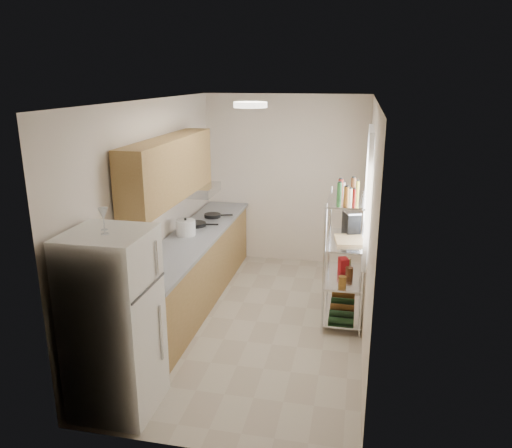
{
  "coord_description": "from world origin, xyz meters",
  "views": [
    {
      "loc": [
        1.1,
        -5.32,
        2.84
      ],
      "look_at": [
        -0.06,
        0.25,
        1.15
      ],
      "focal_mm": 35.0,
      "sensor_mm": 36.0,
      "label": 1
    }
  ],
  "objects": [
    {
      "name": "storage_bag",
      "position": [
        0.99,
        0.46,
        0.64
      ],
      "size": [
        0.14,
        0.17,
        0.16
      ],
      "primitive_type": "cube",
      "rotation": [
        0.0,
        0.0,
        0.32
      ],
      "color": "red",
      "rests_on": "bakers_rack"
    },
    {
      "name": "room",
      "position": [
        0.0,
        0.0,
        1.3
      ],
      "size": [
        2.52,
        4.42,
        2.62
      ],
      "color": "#B5A993",
      "rests_on": "ground"
    },
    {
      "name": "upper_cabinets",
      "position": [
        -1.05,
        0.1,
        1.81
      ],
      "size": [
        0.33,
        2.2,
        0.72
      ],
      "primitive_type": "cube",
      "color": "#9C7742",
      "rests_on": "room"
    },
    {
      "name": "espresso_machine",
      "position": [
        1.06,
        0.55,
        1.15
      ],
      "size": [
        0.24,
        0.28,
        0.28
      ],
      "primitive_type": "cube",
      "rotation": [
        0.0,
        0.0,
        0.34
      ],
      "color": "black",
      "rests_on": "bakers_rack"
    },
    {
      "name": "rice_cooker",
      "position": [
        -1.0,
        0.42,
        1.0
      ],
      "size": [
        0.25,
        0.25,
        0.2
      ],
      "primitive_type": "cylinder",
      "color": "silver",
      "rests_on": "counter_run"
    },
    {
      "name": "refrigerator",
      "position": [
        -0.87,
        -1.81,
        0.82
      ],
      "size": [
        0.67,
        0.67,
        1.64
      ],
      "primitive_type": "cube",
      "color": "white",
      "rests_on": "ground"
    },
    {
      "name": "counter_run",
      "position": [
        -0.92,
        0.44,
        0.45
      ],
      "size": [
        0.63,
        3.51,
        0.9
      ],
      "color": "#9C7742",
      "rests_on": "ground"
    },
    {
      "name": "wine_glass_b",
      "position": [
        -0.85,
        -1.86,
        1.74
      ],
      "size": [
        0.08,
        0.08,
        0.22
      ],
      "primitive_type": null,
      "color": "silver",
      "rests_on": "refrigerator"
    },
    {
      "name": "bakers_rack",
      "position": [
        1.0,
        0.3,
        1.11
      ],
      "size": [
        0.45,
        0.9,
        1.73
      ],
      "color": "silver",
      "rests_on": "ground"
    },
    {
      "name": "frying_pan_large",
      "position": [
        -1.01,
        0.83,
        0.92
      ],
      "size": [
        0.31,
        0.31,
        0.05
      ],
      "primitive_type": "cylinder",
      "rotation": [
        0.0,
        0.0,
        0.16
      ],
      "color": "black",
      "rests_on": "counter_run"
    },
    {
      "name": "ceiling_dome",
      "position": [
        0.0,
        -0.3,
        2.57
      ],
      "size": [
        0.34,
        0.34,
        0.05
      ],
      "primitive_type": "cylinder",
      "color": "white",
      "rests_on": "room"
    },
    {
      "name": "cutting_board",
      "position": [
        1.05,
        0.25,
        1.03
      ],
      "size": [
        0.38,
        0.46,
        0.03
      ],
      "primitive_type": "cube",
      "rotation": [
        0.0,
        0.0,
        0.14
      ],
      "color": "tan",
      "rests_on": "bakers_rack"
    },
    {
      "name": "window",
      "position": [
        1.23,
        0.35,
        1.55
      ],
      "size": [
        0.06,
        1.0,
        1.46
      ],
      "primitive_type": "cube",
      "color": "white",
      "rests_on": "room"
    },
    {
      "name": "wine_glass_a",
      "position": [
        -0.91,
        -1.76,
        1.73
      ],
      "size": [
        0.07,
        0.07,
        0.19
      ],
      "primitive_type": null,
      "color": "silver",
      "rests_on": "refrigerator"
    },
    {
      "name": "frying_pan_small",
      "position": [
        -0.91,
        1.3,
        0.92
      ],
      "size": [
        0.3,
        0.3,
        0.05
      ],
      "primitive_type": "cylinder",
      "rotation": [
        0.0,
        0.0,
        0.34
      ],
      "color": "black",
      "rests_on": "counter_run"
    },
    {
      "name": "range_hood",
      "position": [
        -1.0,
        0.9,
        1.39
      ],
      "size": [
        0.5,
        0.6,
        0.12
      ],
      "primitive_type": "cube",
      "color": "#B7BABC",
      "rests_on": "room"
    }
  ]
}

